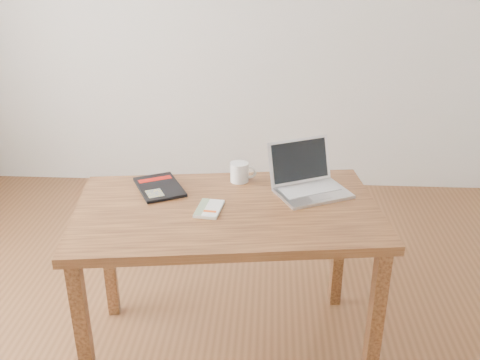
# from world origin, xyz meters

# --- Properties ---
(room) EXTENTS (4.04, 4.04, 2.70)m
(room) POSITION_xyz_m (-0.07, 0.00, 1.36)
(room) COLOR brown
(room) RESTS_ON ground
(desk) EXTENTS (1.35, 0.88, 0.75)m
(desk) POSITION_xyz_m (0.14, 0.10, 0.66)
(desk) COLOR brown
(desk) RESTS_ON ground
(white_guidebook) EXTENTS (0.12, 0.17, 0.01)m
(white_guidebook) POSITION_xyz_m (0.07, 0.06, 0.76)
(white_guidebook) COLOR beige
(white_guidebook) RESTS_ON desk
(black_guidebook) EXTENTS (0.28, 0.32, 0.01)m
(black_guidebook) POSITION_xyz_m (-0.18, 0.26, 0.76)
(black_guidebook) COLOR black
(black_guidebook) RESTS_ON desk
(laptop) EXTENTS (0.39, 0.38, 0.21)m
(laptop) POSITION_xyz_m (0.49, 0.29, 0.79)
(laptop) COLOR silver
(laptop) RESTS_ON desk
(coffee_mug) EXTENTS (0.12, 0.08, 0.09)m
(coffee_mug) POSITION_xyz_m (0.18, 0.36, 0.80)
(coffee_mug) COLOR white
(coffee_mug) RESTS_ON desk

